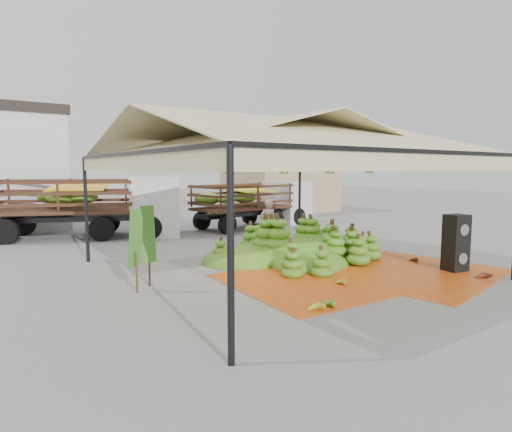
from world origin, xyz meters
TOP-DOWN VIEW (x-y plane):
  - ground at (0.00, 0.00)m, footprint 90.00×90.00m
  - canopy_tent at (0.00, 0.00)m, footprint 8.10×8.10m
  - building_tan at (10.00, 13.00)m, footprint 6.30×5.30m
  - tarp_left at (-0.01, -1.36)m, footprint 4.19×4.01m
  - tarp_right at (2.57, -1.74)m, footprint 5.14×5.31m
  - banana_heap at (1.43, 1.09)m, footprint 6.56×5.69m
  - hand_yellow_a at (0.12, -1.98)m, footprint 0.50×0.43m
  - hand_yellow_b at (-1.56, -3.04)m, footprint 0.59×0.57m
  - hand_red_a at (3.70, -1.40)m, footprint 0.47×0.41m
  - hand_red_b at (3.42, -3.61)m, footprint 0.60×0.58m
  - hand_green at (-1.26, -3.00)m, footprint 0.52×0.44m
  - hanging_bunches at (0.19, -0.78)m, footprint 4.74×0.24m
  - speaker_stack at (3.70, -2.68)m, footprint 0.62×0.57m
  - banana_leaves at (-3.70, 0.10)m, footprint 0.96×1.36m
  - vendor at (1.52, 2.70)m, footprint 0.67×0.49m
  - truck_left at (-2.57, 8.52)m, footprint 7.24×4.77m
  - truck_right at (4.52, 7.56)m, footprint 6.24×2.91m

SIDE VIEW (x-z plane):
  - ground at x=0.00m, z-range 0.00..0.00m
  - banana_leaves at x=-3.70m, z-range -1.85..1.85m
  - tarp_left at x=-0.01m, z-range 0.00..0.01m
  - tarp_right at x=2.57m, z-range 0.00..0.01m
  - hand_red_a at x=3.70m, z-range 0.00..0.18m
  - hand_yellow_a at x=0.12m, z-range 0.00..0.20m
  - hand_yellow_b at x=-1.56m, z-range 0.00..0.21m
  - hand_red_b at x=3.42m, z-range 0.00..0.21m
  - hand_green at x=-1.26m, z-range 0.00..0.22m
  - banana_heap at x=1.43m, z-range 0.00..1.26m
  - speaker_stack at x=3.70m, z-range 0.00..1.50m
  - vendor at x=1.52m, z-range 0.00..1.68m
  - truck_right at x=4.52m, z-range 0.24..2.30m
  - truck_left at x=-2.57m, z-range 0.27..2.63m
  - building_tan at x=10.00m, z-range 0.02..4.12m
  - hanging_bunches at x=0.19m, z-range 2.52..2.72m
  - canopy_tent at x=0.00m, z-range 1.30..5.30m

